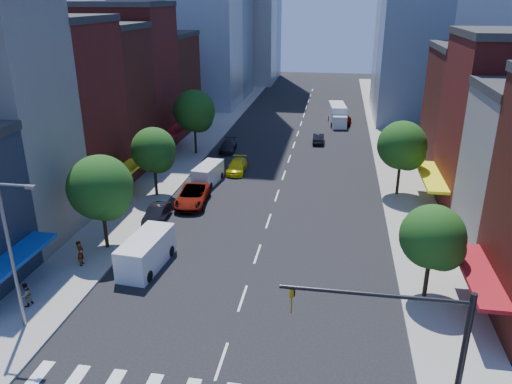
# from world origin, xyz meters

# --- Properties ---
(ground) EXTENTS (220.00, 220.00, 0.00)m
(ground) POSITION_xyz_m (0.00, 0.00, 0.00)
(ground) COLOR black
(ground) RESTS_ON ground
(sidewalk_left) EXTENTS (5.00, 120.00, 0.15)m
(sidewalk_left) POSITION_xyz_m (-12.50, 40.00, 0.07)
(sidewalk_left) COLOR gray
(sidewalk_left) RESTS_ON ground
(sidewalk_right) EXTENTS (5.00, 120.00, 0.15)m
(sidewalk_right) POSITION_xyz_m (12.50, 40.00, 0.07)
(sidewalk_right) COLOR gray
(sidewalk_right) RESTS_ON ground
(bldg_left_2) EXTENTS (12.00, 9.00, 16.00)m
(bldg_left_2) POSITION_xyz_m (-21.00, 20.50, 8.00)
(bldg_left_2) COLOR maroon
(bldg_left_2) RESTS_ON ground
(bldg_left_3) EXTENTS (12.00, 8.00, 15.00)m
(bldg_left_3) POSITION_xyz_m (-21.00, 29.00, 7.50)
(bldg_left_3) COLOR #4A1B12
(bldg_left_3) RESTS_ON ground
(bldg_left_4) EXTENTS (12.00, 9.00, 17.00)m
(bldg_left_4) POSITION_xyz_m (-21.00, 37.50, 8.50)
(bldg_left_4) COLOR maroon
(bldg_left_4) RESTS_ON ground
(bldg_left_5) EXTENTS (12.00, 10.00, 13.00)m
(bldg_left_5) POSITION_xyz_m (-21.00, 47.00, 6.50)
(bldg_left_5) COLOR #4A1B12
(bldg_left_5) RESTS_ON ground
(bldg_right_3) EXTENTS (12.00, 10.00, 13.00)m
(bldg_right_3) POSITION_xyz_m (21.00, 34.00, 6.50)
(bldg_right_3) COLOR #4A1B12
(bldg_right_3) RESTS_ON ground
(traffic_signal) EXTENTS (7.24, 2.24, 8.00)m
(traffic_signal) POSITION_xyz_m (9.94, -4.50, 4.16)
(traffic_signal) COLOR black
(traffic_signal) RESTS_ON sidewalk_right
(streetlight) EXTENTS (2.25, 0.25, 9.00)m
(streetlight) POSITION_xyz_m (-11.81, 1.00, 5.28)
(streetlight) COLOR slate
(streetlight) RESTS_ON sidewalk_left
(tree_left_near) EXTENTS (4.80, 4.80, 7.30)m
(tree_left_near) POSITION_xyz_m (-11.35, 10.92, 4.87)
(tree_left_near) COLOR black
(tree_left_near) RESTS_ON sidewalk_left
(tree_left_mid) EXTENTS (4.20, 4.20, 6.65)m
(tree_left_mid) POSITION_xyz_m (-11.35, 21.92, 4.53)
(tree_left_mid) COLOR black
(tree_left_mid) RESTS_ON sidewalk_left
(tree_left_far) EXTENTS (5.00, 5.00, 7.75)m
(tree_left_far) POSITION_xyz_m (-11.35, 35.92, 5.20)
(tree_left_far) COLOR black
(tree_left_far) RESTS_ON sidewalk_left
(tree_right_near) EXTENTS (4.00, 4.00, 6.20)m
(tree_right_near) POSITION_xyz_m (11.65, 7.92, 4.19)
(tree_right_near) COLOR black
(tree_right_near) RESTS_ON sidewalk_right
(tree_right_far) EXTENTS (4.60, 4.60, 7.20)m
(tree_right_far) POSITION_xyz_m (11.65, 25.92, 4.86)
(tree_right_far) COLOR black
(tree_right_far) RESTS_ON sidewalk_right
(parked_car_front) EXTENTS (1.67, 3.85, 1.29)m
(parked_car_front) POSITION_xyz_m (-7.50, 8.98, 0.65)
(parked_car_front) COLOR #ABACB0
(parked_car_front) RESTS_ON ground
(parked_car_second) EXTENTS (1.52, 4.16, 1.36)m
(parked_car_second) POSITION_xyz_m (-9.50, 16.54, 0.68)
(parked_car_second) COLOR black
(parked_car_second) RESTS_ON ground
(parked_car_third) EXTENTS (3.18, 6.01, 1.61)m
(parked_car_third) POSITION_xyz_m (-7.50, 20.61, 0.81)
(parked_car_third) COLOR #999999
(parked_car_third) RESTS_ON ground
(parked_car_rear) EXTENTS (2.10, 4.57, 1.29)m
(parked_car_rear) POSITION_xyz_m (-7.88, 37.90, 0.65)
(parked_car_rear) COLOR black
(parked_car_rear) RESTS_ON ground
(cargo_van_near) EXTENTS (2.66, 5.63, 2.33)m
(cargo_van_near) POSITION_xyz_m (-7.51, 8.78, 1.15)
(cargo_van_near) COLOR silver
(cargo_van_near) RESTS_ON ground
(cargo_van_far) EXTENTS (2.44, 4.85, 1.98)m
(cargo_van_far) POSITION_xyz_m (-7.52, 26.32, 0.98)
(cargo_van_far) COLOR silver
(cargo_van_far) RESTS_ON ground
(taxi) EXTENTS (2.06, 4.70, 1.34)m
(taxi) POSITION_xyz_m (-5.23, 30.29, 0.67)
(taxi) COLOR #FFEE0D
(taxi) RESTS_ON ground
(traffic_car_oncoming) EXTENTS (1.42, 3.98, 1.31)m
(traffic_car_oncoming) POSITION_xyz_m (3.10, 43.64, 0.65)
(traffic_car_oncoming) COLOR black
(traffic_car_oncoming) RESTS_ON ground
(traffic_car_far) EXTENTS (2.08, 4.42, 1.46)m
(traffic_car_far) POSITION_xyz_m (6.59, 54.47, 0.73)
(traffic_car_far) COLOR #999999
(traffic_car_far) RESTS_ON ground
(box_truck) EXTENTS (2.94, 7.50, 2.94)m
(box_truck) POSITION_xyz_m (5.41, 54.59, 1.39)
(box_truck) COLOR silver
(box_truck) RESTS_ON ground
(pedestrian_near) EXTENTS (0.56, 0.75, 1.87)m
(pedestrian_near) POSITION_xyz_m (-12.11, 8.14, 1.08)
(pedestrian_near) COLOR #999999
(pedestrian_near) RESTS_ON sidewalk_left
(pedestrian_far) EXTENTS (0.77, 0.89, 1.55)m
(pedestrian_far) POSITION_xyz_m (-12.99, 2.84, 0.93)
(pedestrian_far) COLOR #999999
(pedestrian_far) RESTS_ON sidewalk_left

